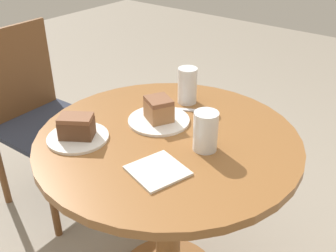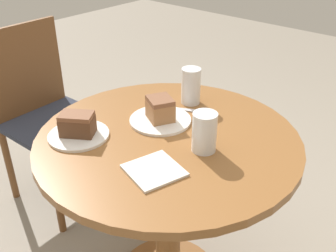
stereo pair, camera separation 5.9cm
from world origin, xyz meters
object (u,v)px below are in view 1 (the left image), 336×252
object	(u,v)px
plate_far	(78,137)
glass_lemonade	(205,134)
plate_near	(159,120)
chair	(40,116)
glass_water	(187,88)
cake_slice_far	(76,126)
cake_slice_near	(159,109)

from	to	relation	value
plate_far	glass_lemonade	bearing A→B (deg)	-60.25
plate_near	glass_lemonade	xyz separation A→B (m)	(-0.05, -0.23, 0.05)
chair	glass_water	bearing A→B (deg)	-78.16
glass_lemonade	plate_near	bearing A→B (deg)	77.99
plate_near	plate_far	distance (m)	0.30
plate_near	cake_slice_far	distance (m)	0.30
chair	glass_water	distance (m)	0.85
cake_slice_near	glass_lemonade	bearing A→B (deg)	-102.01
chair	cake_slice_near	bearing A→B (deg)	-92.32
plate_far	cake_slice_near	world-z (taller)	cake_slice_near
cake_slice_near	glass_lemonade	xyz separation A→B (m)	(-0.05, -0.23, 0.01)
cake_slice_far	glass_water	bearing A→B (deg)	-15.60
cake_slice_far	chair	bearing A→B (deg)	67.31
cake_slice_near	chair	bearing A→B (deg)	89.49
plate_near	chair	bearing A→B (deg)	89.49
plate_near	cake_slice_near	bearing A→B (deg)	180.00
plate_near	cake_slice_near	size ratio (longest dim) A/B	1.85
plate_near	glass_lemonade	size ratio (longest dim) A/B	1.70
cake_slice_far	glass_water	distance (m)	0.48
plate_far	plate_near	bearing A→B (deg)	-28.09
cake_slice_near	glass_water	distance (m)	0.20
cake_slice_far	glass_lemonade	distance (m)	0.43
plate_near	glass_water	xyz separation A→B (m)	(0.20, 0.01, 0.06)
plate_near	plate_far	bearing A→B (deg)	151.91
plate_far	glass_lemonade	xyz separation A→B (m)	(0.21, -0.37, 0.05)
glass_lemonade	cake_slice_near	bearing A→B (deg)	77.99
plate_far	cake_slice_far	xyz separation A→B (m)	(0.00, -0.00, 0.04)
chair	glass_water	xyz separation A→B (m)	(0.19, -0.77, 0.31)
chair	plate_near	xyz separation A→B (m)	(-0.01, -0.79, 0.25)
cake_slice_far	glass_lemonade	xyz separation A→B (m)	(0.21, -0.37, 0.01)
plate_near	cake_slice_far	bearing A→B (deg)	151.91
chair	glass_lemonade	size ratio (longest dim) A/B	6.90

